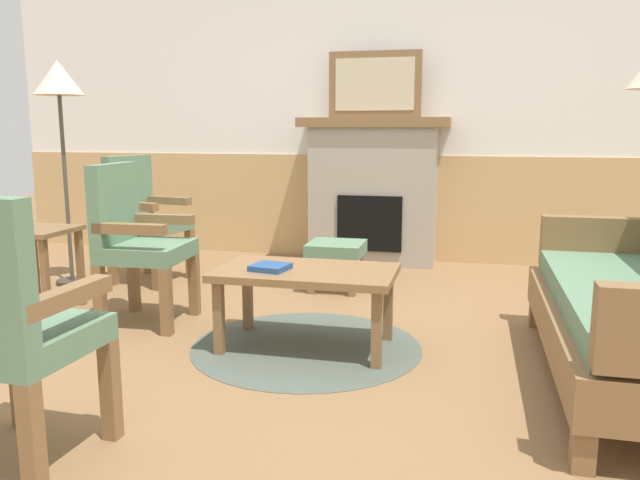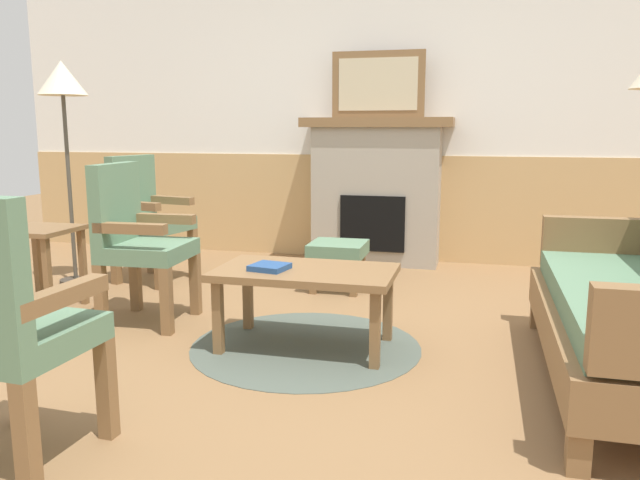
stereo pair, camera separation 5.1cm
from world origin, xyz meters
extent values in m
plane|color=olive|center=(0.00, 0.00, 0.00)|extent=(14.00, 14.00, 0.00)
cube|color=white|center=(0.00, 2.60, 1.35)|extent=(7.20, 0.12, 2.70)
cube|color=tan|center=(0.00, 2.53, 0.47)|extent=(7.20, 0.02, 0.95)
cube|color=#A39989|center=(0.00, 2.35, 0.60)|extent=(1.10, 0.36, 1.20)
cube|color=black|center=(0.00, 2.16, 0.38)|extent=(0.56, 0.02, 0.48)
cube|color=brown|center=(0.00, 2.35, 1.24)|extent=(1.30, 0.44, 0.08)
cube|color=brown|center=(0.00, 2.35, 1.56)|extent=(0.80, 0.03, 0.56)
cube|color=beige|center=(0.00, 2.33, 1.56)|extent=(0.68, 0.01, 0.44)
cube|color=brown|center=(1.25, 0.75, 0.08)|extent=(0.08, 0.08, 0.16)
cube|color=brown|center=(1.25, -0.93, 0.08)|extent=(0.08, 0.08, 0.16)
cube|color=brown|center=(1.55, -0.09, 0.26)|extent=(0.70, 1.80, 0.20)
cube|color=#5B7F60|center=(1.55, -0.09, 0.42)|extent=(0.60, 1.70, 0.12)
cube|color=brown|center=(1.55, 0.76, 0.53)|extent=(0.60, 0.10, 0.30)
cube|color=brown|center=(-0.43, -0.15, 0.20)|extent=(0.05, 0.05, 0.40)
cube|color=brown|center=(0.41, -0.15, 0.20)|extent=(0.05, 0.05, 0.40)
cube|color=brown|center=(-0.43, 0.29, 0.20)|extent=(0.05, 0.05, 0.40)
cube|color=brown|center=(0.41, 0.29, 0.20)|extent=(0.05, 0.05, 0.40)
cube|color=brown|center=(-0.01, 0.07, 0.42)|extent=(0.96, 0.56, 0.04)
cylinder|color=#4C564C|center=(-0.01, 0.07, 0.00)|extent=(1.27, 1.27, 0.01)
cube|color=navy|center=(-0.19, 0.00, 0.46)|extent=(0.21, 0.21, 0.03)
cube|color=brown|center=(-0.26, 1.17, 0.13)|extent=(0.05, 0.05, 0.26)
cube|color=brown|center=(0.04, 1.17, 0.13)|extent=(0.05, 0.05, 0.26)
cube|color=brown|center=(-0.26, 1.47, 0.13)|extent=(0.05, 0.05, 0.26)
cube|color=brown|center=(0.04, 1.47, 0.13)|extent=(0.05, 0.05, 0.26)
cube|color=#5B7F60|center=(-0.11, 1.32, 0.31)|extent=(0.40, 0.40, 0.10)
cube|color=brown|center=(-1.33, 1.41, 0.20)|extent=(0.07, 0.07, 0.40)
cube|color=brown|center=(-1.40, 1.00, 0.20)|extent=(0.07, 0.07, 0.40)
cube|color=brown|center=(-1.74, 1.49, 0.20)|extent=(0.07, 0.07, 0.40)
cube|color=brown|center=(-1.81, 1.07, 0.20)|extent=(0.07, 0.07, 0.40)
cube|color=#5B7F60|center=(-1.57, 1.24, 0.45)|extent=(0.56, 0.56, 0.10)
cube|color=#5B7F60|center=(-1.77, 1.28, 0.74)|extent=(0.16, 0.49, 0.48)
cube|color=brown|center=(-1.53, 1.44, 0.62)|extent=(0.45, 0.15, 0.06)
cube|color=brown|center=(-1.61, 1.04, 0.62)|extent=(0.45, 0.15, 0.06)
cube|color=brown|center=(-0.87, 0.49, 0.20)|extent=(0.06, 0.06, 0.40)
cube|color=brown|center=(-0.85, 0.07, 0.20)|extent=(0.06, 0.06, 0.40)
cube|color=brown|center=(-1.29, 0.47, 0.20)|extent=(0.06, 0.06, 0.40)
cube|color=brown|center=(-1.27, 0.05, 0.20)|extent=(0.06, 0.06, 0.40)
cube|color=#5B7F60|center=(-1.07, 0.27, 0.45)|extent=(0.50, 0.50, 0.10)
cube|color=#5B7F60|center=(-1.27, 0.26, 0.74)|extent=(0.10, 0.48, 0.48)
cube|color=brown|center=(-1.08, 0.48, 0.62)|extent=(0.44, 0.09, 0.06)
cube|color=brown|center=(-1.06, 0.07, 0.62)|extent=(0.44, 0.09, 0.06)
cube|color=brown|center=(-0.90, -1.08, 0.20)|extent=(0.06, 0.06, 0.40)
cube|color=brown|center=(-0.48, -1.10, 0.20)|extent=(0.06, 0.06, 0.40)
cube|color=brown|center=(-0.50, -1.52, 0.20)|extent=(0.06, 0.06, 0.40)
cube|color=#5B7F60|center=(-0.70, -1.30, 0.45)|extent=(0.50, 0.50, 0.10)
cube|color=brown|center=(-0.49, -1.31, 0.62)|extent=(0.09, 0.44, 0.06)
cube|color=brown|center=(-2.07, 0.52, 0.26)|extent=(0.04, 0.04, 0.52)
cube|color=brown|center=(-1.71, 0.52, 0.26)|extent=(0.04, 0.04, 0.52)
cube|color=brown|center=(-1.71, 0.16, 0.26)|extent=(0.04, 0.04, 0.52)
cube|color=brown|center=(-1.89, 0.34, 0.54)|extent=(0.44, 0.44, 0.03)
cylinder|color=#332D28|center=(1.93, 1.26, 0.01)|extent=(0.24, 0.24, 0.03)
cylinder|color=#332D28|center=(-2.14, 1.03, 0.01)|extent=(0.24, 0.24, 0.03)
cylinder|color=#4C473D|center=(-2.14, 1.03, 0.73)|extent=(0.03, 0.03, 1.40)
cone|color=beige|center=(-2.14, 1.03, 1.55)|extent=(0.36, 0.36, 0.25)
camera|label=1|loc=(0.83, -3.11, 1.18)|focal=35.04mm
camera|label=2|loc=(0.88, -3.09, 1.18)|focal=35.04mm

